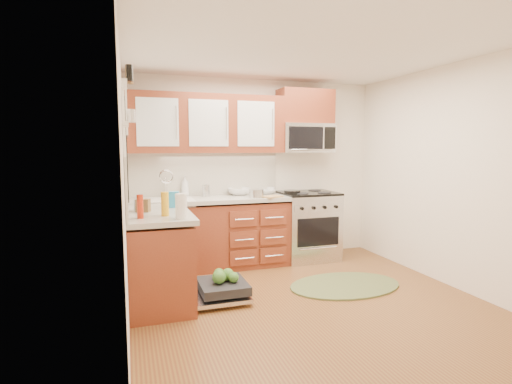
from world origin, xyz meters
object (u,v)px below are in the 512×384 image
object	(u,v)px
rug	(345,285)
stock_pot	(256,194)
skillet	(292,192)
paper_towel_roll	(181,206)
upper_cabinets	(206,124)
sink	(168,209)
range	(308,226)
bowl_b	(239,191)
cup	(271,190)
microwave	(306,138)
bowl_a	(266,192)
dishwasher	(219,291)
cutting_board	(272,197)

from	to	relation	value
rug	stock_pot	world-z (taller)	stock_pot
skillet	paper_towel_roll	bearing A→B (deg)	-141.57
upper_cabinets	sink	distance (m)	1.21
sink	skillet	world-z (taller)	skillet
range	bowl_b	bearing A→B (deg)	169.92
sink	rug	xyz separation A→B (m)	(1.85, -1.16, -0.79)
paper_towel_roll	cup	size ratio (longest dim) A/B	2.01
stock_pot	bowl_b	distance (m)	0.38
range	stock_pot	world-z (taller)	stock_pot
microwave	paper_towel_roll	size ratio (longest dim) A/B	3.30
upper_cabinets	stock_pot	xyz separation A→B (m)	(0.58, -0.34, -0.89)
sink	cup	bearing A→B (deg)	9.01
sink	bowl_a	bearing A→B (deg)	7.53
skillet	stock_pot	xyz separation A→B (m)	(-0.55, -0.11, 0.01)
dishwasher	cup	size ratio (longest dim) A/B	6.10
skillet	stock_pot	distance (m)	0.56
upper_cabinets	stock_pot	size ratio (longest dim) A/B	11.04
rug	skillet	world-z (taller)	skillet
paper_towel_roll	cup	bearing A→B (deg)	47.83
cutting_board	paper_towel_roll	size ratio (longest dim) A/B	1.15
sink	stock_pot	distance (m)	1.13
bowl_a	skillet	bearing A→B (deg)	-40.42
range	cup	bearing A→B (deg)	155.38
microwave	dishwasher	xyz separation A→B (m)	(-1.54, -1.25, -1.60)
dishwasher	paper_towel_roll	bearing A→B (deg)	-146.65
bowl_b	skillet	bearing A→B (deg)	-19.98
stock_pot	bowl_a	bearing A→B (deg)	54.28
rug	paper_towel_roll	bearing A→B (deg)	-173.09
sink	dishwasher	distance (m)	1.38
microwave	cup	bearing A→B (deg)	168.23
rug	cutting_board	xyz separation A→B (m)	(-0.53, 0.96, 0.92)
microwave	rug	world-z (taller)	microwave
rug	bowl_a	size ratio (longest dim) A/B	5.46
bowl_b	cup	world-z (taller)	bowl_b
microwave	paper_towel_roll	distance (m)	2.55
microwave	stock_pot	xyz separation A→B (m)	(-0.83, -0.31, -0.72)
microwave	paper_towel_roll	xyz separation A→B (m)	(-1.94, -1.52, -0.66)
dishwasher	upper_cabinets	bearing A→B (deg)	83.96
dishwasher	bowl_a	bearing A→B (deg)	53.23
microwave	skillet	bearing A→B (deg)	-145.05
sink	bowl_b	xyz separation A→B (m)	(0.97, 0.18, 0.17)
range	dishwasher	xyz separation A→B (m)	(-1.54, -1.13, -0.38)
microwave	skillet	distance (m)	0.81
paper_towel_roll	dishwasher	bearing A→B (deg)	33.35
microwave	skillet	xyz separation A→B (m)	(-0.28, -0.20, -0.73)
microwave	upper_cabinets	bearing A→B (deg)	178.98
dishwasher	cutting_board	size ratio (longest dim) A/B	2.65
bowl_b	microwave	bearing A→B (deg)	-2.99
microwave	rug	bearing A→B (deg)	-93.65
upper_cabinets	paper_towel_roll	distance (m)	1.83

